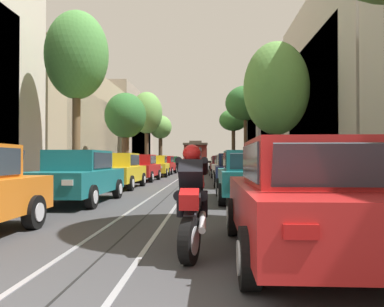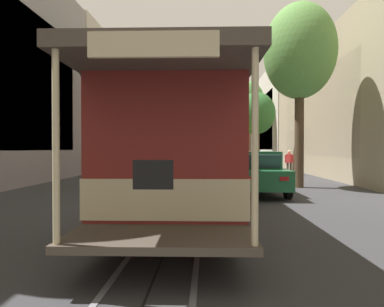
{
  "view_description": "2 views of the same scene",
  "coord_description": "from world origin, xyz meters",
  "px_view_note": "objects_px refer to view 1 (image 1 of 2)",
  "views": [
    {
      "loc": [
        1.45,
        -2.24,
        1.32
      ],
      "look_at": [
        0.57,
        17.56,
        1.61
      ],
      "focal_mm": 34.58,
      "sensor_mm": 36.0,
      "label": 1
    },
    {
      "loc": [
        -0.69,
        48.47,
        1.68
      ],
      "look_at": [
        0.48,
        23.86,
        1.32
      ],
      "focal_mm": 30.61,
      "sensor_mm": 36.0,
      "label": 2
    }
  ],
  "objects_px": {
    "street_tree_kerb_left_second": "(77,57)",
    "cable_car_trolley": "(196,156)",
    "motorcycle_with_rider": "(192,196)",
    "parked_car_red_fourth_left": "(141,168)",
    "parked_car_teal_second_left": "(78,176)",
    "parked_car_red_near_right": "(305,198)",
    "street_tree_kerb_right_mid": "(245,104)",
    "street_tree_kerb_left_far": "(161,128)",
    "pedestrian_on_right_pavement": "(277,165)",
    "street_tree_kerb_left_fourth": "(147,113)",
    "pedestrian_crossing_far": "(264,164)",
    "parked_car_green_far_left": "(171,164)",
    "parked_car_navy_mid_right": "(234,170)",
    "parked_car_white_fourth_right": "(227,167)",
    "parked_car_red_sixth_left": "(164,165)",
    "parked_car_yellow_mid_left": "(118,170)",
    "street_tree_kerb_right_second": "(276,89)",
    "street_tree_kerb_right_fourth": "(233,121)",
    "parked_car_yellow_fifth_left": "(156,166)",
    "fire_hydrant": "(348,208)",
    "pedestrian_on_left_pavement": "(118,164)",
    "street_tree_kerb_left_mid": "(125,117)",
    "parked_car_maroon_fifth_right": "(221,165)"
  },
  "relations": [
    {
      "from": "parked_car_teal_second_left",
      "to": "parked_car_navy_mid_right",
      "type": "bearing_deg",
      "value": 53.55
    },
    {
      "from": "parked_car_yellow_mid_left",
      "to": "street_tree_kerb_left_fourth",
      "type": "xyz_separation_m",
      "value": [
        -2.03,
        19.79,
        5.04
      ]
    },
    {
      "from": "parked_car_maroon_fifth_right",
      "to": "parked_car_navy_mid_right",
      "type": "bearing_deg",
      "value": -89.13
    },
    {
      "from": "parked_car_white_fourth_right",
      "to": "street_tree_kerb_left_second",
      "type": "distance_m",
      "value": 11.26
    },
    {
      "from": "parked_car_navy_mid_right",
      "to": "street_tree_kerb_right_fourth",
      "type": "xyz_separation_m",
      "value": [
        1.79,
        26.78,
        5.13
      ]
    },
    {
      "from": "parked_car_red_near_right",
      "to": "street_tree_kerb_left_second",
      "type": "height_order",
      "value": "street_tree_kerb_left_second"
    },
    {
      "from": "motorcycle_with_rider",
      "to": "street_tree_kerb_right_second",
      "type": "bearing_deg",
      "value": 74.87
    },
    {
      "from": "parked_car_red_fourth_left",
      "to": "street_tree_kerb_left_fourth",
      "type": "relative_size",
      "value": 0.55
    },
    {
      "from": "parked_car_yellow_fifth_left",
      "to": "fire_hydrant",
      "type": "relative_size",
      "value": 5.24
    },
    {
      "from": "parked_car_teal_second_left",
      "to": "parked_car_red_near_right",
      "type": "bearing_deg",
      "value": -48.57
    },
    {
      "from": "street_tree_kerb_left_far",
      "to": "pedestrian_crossing_far",
      "type": "distance_m",
      "value": 22.68
    },
    {
      "from": "parked_car_yellow_mid_left",
      "to": "street_tree_kerb_left_fourth",
      "type": "bearing_deg",
      "value": 95.86
    },
    {
      "from": "street_tree_kerb_left_second",
      "to": "street_tree_kerb_left_mid",
      "type": "xyz_separation_m",
      "value": [
        0.52,
        8.22,
        -1.96
      ]
    },
    {
      "from": "parked_car_maroon_fifth_right",
      "to": "street_tree_kerb_right_mid",
      "type": "distance_m",
      "value": 6.39
    },
    {
      "from": "fire_hydrant",
      "to": "street_tree_kerb_left_fourth",
      "type": "bearing_deg",
      "value": 106.46
    },
    {
      "from": "parked_car_yellow_mid_left",
      "to": "parked_car_red_near_right",
      "type": "height_order",
      "value": "same"
    },
    {
      "from": "street_tree_kerb_right_mid",
      "to": "pedestrian_on_right_pavement",
      "type": "xyz_separation_m",
      "value": [
        2.13,
        -3.51,
        -5.34
      ]
    },
    {
      "from": "street_tree_kerb_left_mid",
      "to": "parked_car_green_far_left",
      "type": "bearing_deg",
      "value": 81.55
    },
    {
      "from": "parked_car_yellow_fifth_left",
      "to": "parked_car_white_fourth_right",
      "type": "xyz_separation_m",
      "value": [
        5.16,
        -3.81,
        0.0
      ]
    },
    {
      "from": "cable_car_trolley",
      "to": "street_tree_kerb_right_mid",
      "type": "bearing_deg",
      "value": -64.18
    },
    {
      "from": "street_tree_kerb_right_fourth",
      "to": "cable_car_trolley",
      "type": "relative_size",
      "value": 0.8
    },
    {
      "from": "parked_car_navy_mid_right",
      "to": "parked_car_teal_second_left",
      "type": "bearing_deg",
      "value": -126.45
    },
    {
      "from": "parked_car_red_sixth_left",
      "to": "pedestrian_crossing_far",
      "type": "height_order",
      "value": "pedestrian_crossing_far"
    },
    {
      "from": "street_tree_kerb_left_mid",
      "to": "parked_car_yellow_mid_left",
      "type": "bearing_deg",
      "value": -79.2
    },
    {
      "from": "parked_car_red_sixth_left",
      "to": "pedestrian_on_right_pavement",
      "type": "relative_size",
      "value": 2.85
    },
    {
      "from": "parked_car_maroon_fifth_right",
      "to": "fire_hydrant",
      "type": "height_order",
      "value": "parked_car_maroon_fifth_right"
    },
    {
      "from": "cable_car_trolley",
      "to": "street_tree_kerb_left_fourth",
      "type": "bearing_deg",
      "value": -127.62
    },
    {
      "from": "motorcycle_with_rider",
      "to": "parked_car_red_fourth_left",
      "type": "bearing_deg",
      "value": 102.9
    },
    {
      "from": "parked_car_green_far_left",
      "to": "parked_car_navy_mid_right",
      "type": "distance_m",
      "value": 20.95
    },
    {
      "from": "street_tree_kerb_left_fourth",
      "to": "parked_car_navy_mid_right",
      "type": "bearing_deg",
      "value": -68.1
    },
    {
      "from": "parked_car_green_far_left",
      "to": "street_tree_kerb_left_fourth",
      "type": "relative_size",
      "value": 0.55
    },
    {
      "from": "parked_car_navy_mid_right",
      "to": "cable_car_trolley",
      "type": "height_order",
      "value": "cable_car_trolley"
    },
    {
      "from": "parked_car_teal_second_left",
      "to": "street_tree_kerb_left_fourth",
      "type": "xyz_separation_m",
      "value": [
        -2.16,
        25.3,
        5.04
      ]
    },
    {
      "from": "parked_car_red_fourth_left",
      "to": "street_tree_kerb_left_fourth",
      "type": "height_order",
      "value": "street_tree_kerb_left_fourth"
    },
    {
      "from": "street_tree_kerb_right_mid",
      "to": "street_tree_kerb_left_far",
      "type": "bearing_deg",
      "value": 123.53
    },
    {
      "from": "parked_car_red_sixth_left",
      "to": "pedestrian_on_left_pavement",
      "type": "bearing_deg",
      "value": -141.51
    },
    {
      "from": "pedestrian_on_left_pavement",
      "to": "parked_car_green_far_left",
      "type": "bearing_deg",
      "value": 68.58
    },
    {
      "from": "parked_car_red_near_right",
      "to": "street_tree_kerb_right_mid",
      "type": "xyz_separation_m",
      "value": [
        1.95,
        27.58,
        5.41
      ]
    },
    {
      "from": "parked_car_red_fourth_left",
      "to": "cable_car_trolley",
      "type": "xyz_separation_m",
      "value": [
        2.61,
        20.42,
        0.86
      ]
    },
    {
      "from": "parked_car_yellow_mid_left",
      "to": "street_tree_kerb_right_second",
      "type": "height_order",
      "value": "street_tree_kerb_right_second"
    },
    {
      "from": "parked_car_yellow_mid_left",
      "to": "parked_car_green_far_left",
      "type": "height_order",
      "value": "same"
    },
    {
      "from": "parked_car_green_far_left",
      "to": "fire_hydrant",
      "type": "bearing_deg",
      "value": -78.3
    },
    {
      "from": "street_tree_kerb_left_far",
      "to": "street_tree_kerb_right_second",
      "type": "distance_m",
      "value": 29.58
    },
    {
      "from": "street_tree_kerb_left_fourth",
      "to": "cable_car_trolley",
      "type": "distance_m",
      "value": 8.71
    },
    {
      "from": "parked_car_white_fourth_right",
      "to": "street_tree_kerb_right_mid",
      "type": "relative_size",
      "value": 0.57
    },
    {
      "from": "street_tree_kerb_left_second",
      "to": "cable_car_trolley",
      "type": "relative_size",
      "value": 0.92
    },
    {
      "from": "parked_car_red_fourth_left",
      "to": "motorcycle_with_rider",
      "type": "relative_size",
      "value": 2.24
    },
    {
      "from": "parked_car_red_sixth_left",
      "to": "parked_car_red_near_right",
      "type": "bearing_deg",
      "value": -79.16
    },
    {
      "from": "street_tree_kerb_left_mid",
      "to": "pedestrian_on_left_pavement",
      "type": "distance_m",
      "value": 5.5
    },
    {
      "from": "street_tree_kerb_right_mid",
      "to": "pedestrian_crossing_far",
      "type": "height_order",
      "value": "street_tree_kerb_right_mid"
    }
  ]
}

